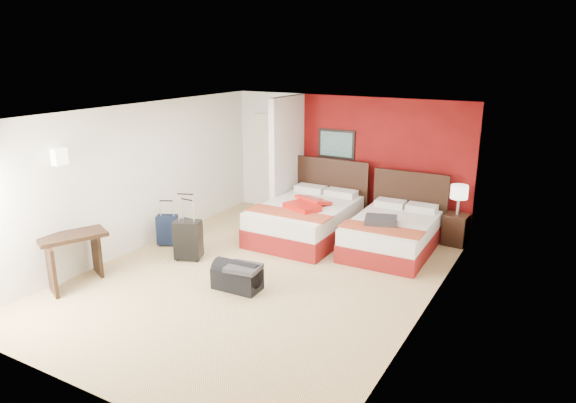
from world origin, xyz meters
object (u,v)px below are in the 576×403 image
Objects in this scene: suitcase_black at (188,241)px; table_lamp at (459,200)px; bed_right at (391,236)px; suitcase_navy at (168,231)px; duffel_bag at (237,278)px; bed_left at (305,221)px; suitcase_charcoal at (190,239)px; red_suitcase_open at (308,204)px; nightstand at (456,229)px; desk at (75,259)px.

table_lamp is at bearing 15.48° from suitcase_black.
bed_right is 3.67× the size of suitcase_navy.
bed_left is at bearing 91.34° from duffel_bag.
suitcase_black is 0.17m from suitcase_charcoal.
suitcase_navy is (-2.04, -1.43, -0.43)m from red_suitcase_open.
nightstand reaches higher than duffel_bag.
duffel_bag is (0.14, -2.40, -0.14)m from bed_left.
nightstand is 0.80× the size of duffel_bag.
nightstand is 6.35m from desk.
desk reaches higher than duffel_bag.
table_lamp is (2.49, 1.02, 0.50)m from bed_left.
suitcase_charcoal is (-3.78, -2.76, -0.53)m from table_lamp.
desk is (-2.05, -3.42, 0.07)m from bed_left.
red_suitcase_open is 1.31× the size of suitcase_black.
suitcase_black is 1.76m from desk.
suitcase_charcoal is at bearing -126.31° from bed_left.
red_suitcase_open is at bearing 52.53° from suitcase_charcoal.
duffel_bag is at bearing 50.03° from desk.
table_lamp reaches higher than suitcase_black.
bed_left reaches higher than suitcase_navy.
desk is at bearing -137.07° from bed_right.
desk reaches higher than suitcase_black.
red_suitcase_open is 0.90× the size of desk.
table_lamp is at bearing 44.39° from bed_right.
suitcase_navy is at bearing -156.22° from bed_right.
suitcase_black is at bearing -51.60° from suitcase_navy.
bed_right is 2.91m from duffel_bag.
red_suitcase_open is 2.35m from duffel_bag.
bed_left is 2.16m from suitcase_charcoal.
red_suitcase_open is 1.43× the size of suitcase_charcoal.
nightstand is (2.49, 1.02, -0.04)m from bed_left.
red_suitcase_open is 2.18m from suitcase_charcoal.
red_suitcase_open reaches higher than bed_left.
bed_left is 1.61m from bed_right.
duffel_bag is (1.43, -0.66, -0.12)m from suitcase_charcoal.
suitcase_charcoal is 1.58m from duffel_bag.
suitcase_navy is at bearing 165.55° from suitcase_charcoal.
table_lamp reaches higher than nightstand.
desk reaches higher than bed_left.
red_suitcase_open is 1.21× the size of duffel_bag.
duffel_bag is (-1.47, -2.51, -0.11)m from bed_right.
bed_right is 1.26m from nightstand.
nightstand is 0.87× the size of suitcase_black.
table_lamp is at bearing 22.44° from bed_left.
suitcase_black reaches higher than duffel_bag.
bed_right is 1.37m from table_lamp.
suitcase_navy is at bearing -150.09° from table_lamp.
bed_left reaches higher than duffel_bag.
table_lamp is 4.20m from duffel_bag.
suitcase_black reaches higher than suitcase_charcoal.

